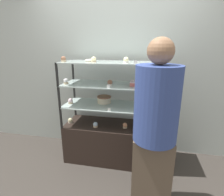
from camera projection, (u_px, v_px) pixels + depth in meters
ground_plane at (112, 158)px, 2.71m from camera, size 20.00×20.00×0.00m
back_wall at (117, 70)px, 2.72m from camera, size 8.00×0.05×2.60m
display_base at (112, 142)px, 2.63m from camera, size 1.36×0.52×0.56m
display_riser_lower at (112, 106)px, 2.46m from camera, size 1.36×0.52×0.30m
display_riser_middle at (112, 85)px, 2.38m from camera, size 1.36×0.52×0.30m
display_riser_upper at (112, 63)px, 2.29m from camera, size 1.36×0.52×0.30m
layer_cake_centerpiece at (104, 99)px, 2.55m from camera, size 0.21×0.21×0.10m
sheet_cake_frosted at (139, 84)px, 2.28m from camera, size 0.23×0.16×0.06m
cupcake_0 at (70, 121)px, 2.60m from camera, size 0.07×0.07×0.08m
cupcake_1 at (95, 125)px, 2.46m from camera, size 0.07×0.07×0.08m
cupcake_2 at (125, 126)px, 2.44m from camera, size 0.07×0.07×0.08m
cupcake_3 at (155, 129)px, 2.34m from camera, size 0.07×0.07×0.08m
price_tag_0 at (139, 134)px, 2.24m from camera, size 0.04×0.00×0.04m
cupcake_4 at (70, 101)px, 2.52m from camera, size 0.07×0.07×0.08m
cupcake_5 at (157, 108)px, 2.25m from camera, size 0.07×0.07×0.08m
price_tag_1 at (109, 110)px, 2.22m from camera, size 0.04×0.00×0.04m
cupcake_6 at (66, 81)px, 2.38m from camera, size 0.07×0.07×0.08m
cupcake_7 at (110, 83)px, 2.28m from camera, size 0.07×0.07×0.08m
cupcake_8 at (158, 84)px, 2.20m from camera, size 0.07×0.07×0.08m
price_tag_2 at (108, 87)px, 2.14m from camera, size 0.04×0.00×0.04m
cupcake_9 at (63, 59)px, 2.29m from camera, size 0.06×0.06×0.07m
cupcake_10 at (94, 60)px, 2.23m from camera, size 0.06×0.06×0.07m
cupcake_11 at (126, 60)px, 2.13m from camera, size 0.06×0.06×0.07m
cupcake_12 at (160, 61)px, 2.04m from camera, size 0.06×0.06×0.07m
price_tag_3 at (136, 62)px, 1.99m from camera, size 0.04×0.00×0.04m
donut_glazed at (90, 60)px, 2.32m from camera, size 0.12×0.12×0.03m
customer_figure at (155, 128)px, 1.64m from camera, size 0.41×0.41×1.74m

